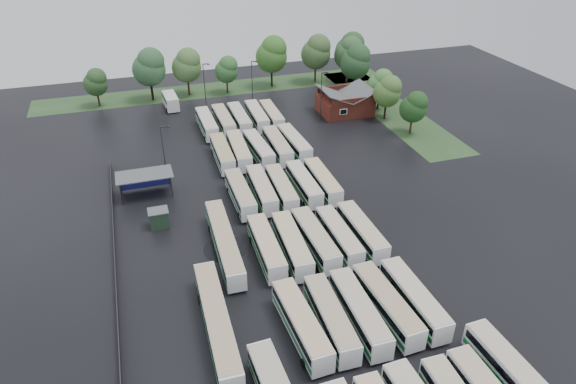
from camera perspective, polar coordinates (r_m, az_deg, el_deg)
name	(u,v)px	position (r m, az deg, el deg)	size (l,w,h in m)	color
ground	(302,258)	(64.67, 1.57, -7.39)	(160.00, 160.00, 0.00)	black
brick_building	(345,104)	(106.57, 6.32, 9.68)	(10.07, 8.60, 5.39)	brown
wash_shed	(144,176)	(79.05, -15.67, 1.67)	(8.20, 4.20, 3.58)	#2D2D30
utility_hut	(159,218)	(71.76, -14.15, -2.85)	(2.70, 2.20, 2.62)	#1B3120
grass_strip_north	(218,89)	(121.05, -7.80, 11.26)	(80.00, 10.00, 0.01)	#2B4923
grass_strip_east	(388,107)	(111.49, 11.04, 9.24)	(10.00, 50.00, 0.01)	#2B4923
west_fence	(115,250)	(68.52, -18.69, -6.17)	(0.10, 50.00, 1.20)	#2D2D30
bus_r1c0	(301,324)	(53.83, 1.49, -14.46)	(2.94, 11.58, 3.20)	white
bus_r1c1	(331,318)	(54.63, 4.77, -13.79)	(2.74, 11.31, 3.13)	white
bus_r1c2	(359,312)	(55.53, 7.91, -13.07)	(2.62, 11.53, 3.20)	white
bus_r1c3	(386,304)	(56.81, 10.89, -12.17)	(3.03, 11.66, 3.21)	white
bus_r1c4	(414,299)	(58.14, 13.81, -11.44)	(2.59, 11.40, 3.16)	white
bus_r2c0	(266,247)	(63.71, -2.44, -6.12)	(2.67, 11.37, 3.15)	white
bus_r2c1	(292,245)	(63.96, 0.43, -5.88)	(2.97, 11.66, 3.22)	white
bus_r2c2	(315,239)	(64.96, 3.02, -5.28)	(2.72, 11.59, 3.21)	white
bus_r2c3	(339,236)	(65.95, 5.67, -4.87)	(2.38, 10.94, 3.04)	white
bus_r2c4	(362,231)	(67.04, 8.20, -4.36)	(2.48, 11.23, 3.12)	white
bus_r3c0	(240,194)	(74.64, -5.32, -0.18)	(2.38, 11.14, 3.10)	white
bus_r3c1	(262,189)	(75.40, -2.94, 0.28)	(2.77, 11.34, 3.14)	white
bus_r3c2	(281,188)	(75.63, -0.73, 0.39)	(2.72, 11.10, 3.07)	white
bus_r3c3	(304,184)	(76.82, 1.76, 0.90)	(2.38, 11.04, 3.07)	white
bus_r3c4	(323,181)	(77.62, 3.86, 1.19)	(2.50, 11.15, 3.10)	white
bus_r4c0	(222,153)	(86.37, -7.31, 4.27)	(2.60, 11.34, 3.15)	white
bus_r4c1	(239,151)	(86.98, -5.47, 4.61)	(2.95, 11.62, 3.21)	white
bus_r4c2	(259,149)	(87.53, -3.29, 4.83)	(2.91, 11.22, 3.09)	white
bus_r4c3	(277,146)	(88.23, -1.18, 5.15)	(2.65, 11.62, 3.22)	white
bus_r4c4	(294,143)	(89.26, 0.69, 5.46)	(2.88, 11.57, 3.20)	white
bus_r5c0	(207,124)	(98.19, -9.00, 7.50)	(2.54, 11.32, 3.14)	white
bus_r5c1	(224,121)	(99.15, -7.16, 7.89)	(2.53, 11.34, 3.15)	white
bus_r5c2	(239,119)	(99.70, -5.41, 8.13)	(2.43, 11.34, 3.16)	white
bus_r5c3	(257,116)	(100.51, -3.48, 8.40)	(2.70, 11.42, 3.16)	white
bus_r5c4	(272,115)	(100.99, -1.83, 8.52)	(2.53, 10.99, 3.05)	white
artic_bus_west_b	(224,242)	(65.03, -7.09, -5.54)	(2.75, 16.46, 3.04)	white
artic_bus_west_c	(217,322)	(54.56, -7.90, -14.11)	(2.71, 16.77, 3.10)	white
minibus	(171,101)	(111.21, -12.91, 9.87)	(2.87, 6.82, 2.92)	white
tree_north_0	(96,82)	(115.33, -20.57, 11.38)	(4.96, 4.96, 8.22)	black
tree_north_1	(150,67)	(114.68, -15.13, 13.28)	(6.94, 6.94, 11.49)	black
tree_north_2	(187,65)	(116.30, -11.14, 13.68)	(6.37, 6.37, 10.56)	#301E10
tree_north_3	(227,69)	(116.61, -6.80, 13.39)	(5.12, 5.12, 8.47)	#35281B
tree_north_4	(272,54)	(119.57, -1.76, 15.08)	(7.10, 7.10, 11.75)	black
tree_north_5	(317,52)	(122.56, 3.21, 15.31)	(6.84, 6.84, 11.33)	#3C2E1F
tree_north_6	(351,49)	(125.37, 6.96, 15.49)	(6.83, 6.83, 11.32)	black
tree_east_0	(414,107)	(97.90, 13.86, 9.18)	(5.00, 5.00, 8.28)	#342112
tree_east_1	(388,91)	(103.52, 11.06, 10.94)	(5.39, 5.39, 8.93)	black
tree_east_2	(381,83)	(108.52, 10.27, 11.79)	(5.13, 5.13, 8.50)	black
tree_east_3	(356,61)	(116.79, 7.59, 14.19)	(6.62, 6.62, 10.96)	black
tree_east_4	(349,53)	(123.65, 6.81, 15.11)	(6.50, 6.50, 10.77)	#362715
lamp_post_ne	(322,92)	(101.83, 3.79, 10.98)	(1.47, 0.29, 9.53)	#2D2D30
lamp_post_nw	(164,151)	(80.44, -13.59, 4.50)	(1.45, 0.28, 9.41)	#2D2D30
lamp_post_back_w	(205,83)	(108.61, -9.21, 11.90)	(1.45, 0.28, 9.40)	#2D2D30
lamp_post_back_e	(253,79)	(110.12, -3.96, 12.39)	(1.40, 0.27, 9.12)	#2D2D30
puddle_2	(225,249)	(66.68, -6.98, -6.29)	(5.67, 5.67, 0.01)	black
puddle_3	(333,266)	(63.71, 5.02, -8.20)	(2.95, 2.95, 0.01)	black
puddle_4	(480,344)	(57.75, 20.51, -15.54)	(2.94, 2.94, 0.01)	black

